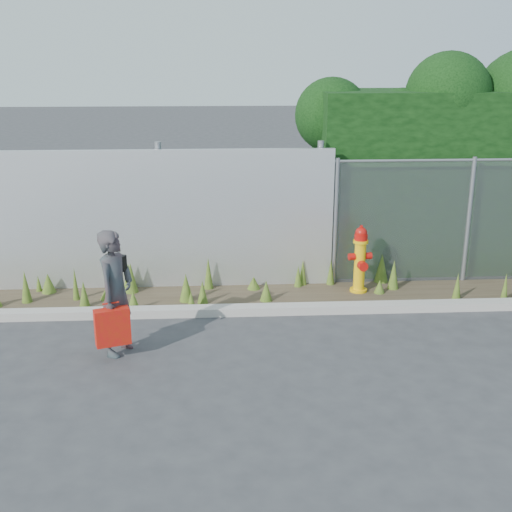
{
  "coord_description": "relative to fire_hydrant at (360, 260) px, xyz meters",
  "views": [
    {
      "loc": [
        -0.76,
        -6.74,
        3.58
      ],
      "look_at": [
        -0.3,
        1.4,
        1.0
      ],
      "focal_mm": 45.0,
      "sensor_mm": 36.0,
      "label": 1
    }
  ],
  "objects": [
    {
      "name": "corrugated_fence",
      "position": [
        -4.62,
        0.43,
        0.58
      ],
      "size": [
        8.5,
        0.21,
        2.3
      ],
      "color": "silver",
      "rests_on": "ground"
    },
    {
      "name": "fire_hydrant",
      "position": [
        0.0,
        0.0,
        0.0
      ],
      "size": [
        0.36,
        0.32,
        1.08
      ],
      "rotation": [
        0.0,
        0.0,
        0.13
      ],
      "color": "yellow",
      "rests_on": "ground"
    },
    {
      "name": "woman",
      "position": [
        -3.43,
        -1.9,
        0.26
      ],
      "size": [
        0.57,
        0.68,
        1.58
      ],
      "primitive_type": "imported",
      "rotation": [
        0.0,
        0.0,
        1.17
      ],
      "color": "#0D5557",
      "rests_on": "ground"
    },
    {
      "name": "ground",
      "position": [
        -1.38,
        -2.57,
        -0.53
      ],
      "size": [
        80.0,
        80.0,
        0.0
      ],
      "primitive_type": "plane",
      "color": "#363538",
      "rests_on": "ground"
    },
    {
      "name": "weed_strip",
      "position": [
        -1.16,
        -0.1,
        -0.37
      ],
      "size": [
        16.0,
        1.31,
        0.52
      ],
      "color": "#403324",
      "rests_on": "ground"
    },
    {
      "name": "curb",
      "position": [
        -1.38,
        -0.77,
        -0.47
      ],
      "size": [
        16.0,
        0.22,
        0.12
      ],
      "primitive_type": "cube",
      "color": "#A29B92",
      "rests_on": "ground"
    },
    {
      "name": "red_tote_bag",
      "position": [
        -3.47,
        -2.12,
        -0.09
      ],
      "size": [
        0.42,
        0.15,
        0.54
      ],
      "rotation": [
        0.0,
        0.0,
        0.33
      ],
      "color": "#B1260A"
    },
    {
      "name": "black_shoulder_bag",
      "position": [
        -3.45,
        -1.71,
        0.59
      ],
      "size": [
        0.26,
        0.11,
        0.19
      ],
      "rotation": [
        0.0,
        0.0,
        -0.37
      ],
      "color": "black"
    }
  ]
}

